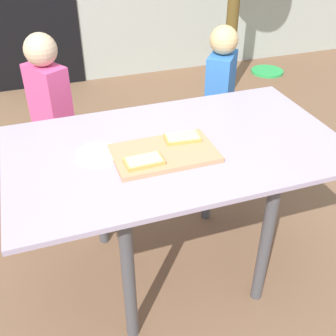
{
  "coord_description": "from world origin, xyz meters",
  "views": [
    {
      "loc": [
        -0.54,
        -1.45,
        1.7
      ],
      "look_at": [
        -0.04,
        0.0,
        0.65
      ],
      "focal_mm": 44.01,
      "sensor_mm": 36.0,
      "label": 1
    }
  ],
  "objects": [
    {
      "name": "garden_hose_coil",
      "position": [
        1.93,
        2.32,
        0.01
      ],
      "size": [
        0.35,
        0.35,
        0.03
      ],
      "primitive_type": "cylinder",
      "color": "green",
      "rests_on": "ground"
    },
    {
      "name": "ground_plane",
      "position": [
        0.0,
        0.0,
        0.0
      ],
      "size": [
        16.0,
        16.0,
        0.0
      ],
      "primitive_type": "plane",
      "color": "brown"
    },
    {
      "name": "plate_white_left",
      "position": [
        -0.34,
        0.03,
        0.77
      ],
      "size": [
        0.18,
        0.18,
        0.01
      ],
      "primitive_type": "cylinder",
      "color": "white",
      "rests_on": "dining_table"
    },
    {
      "name": "child_left",
      "position": [
        -0.48,
        0.8,
        0.63
      ],
      "size": [
        0.24,
        0.28,
        1.08
      ],
      "color": "#472C6A",
      "rests_on": "ground"
    },
    {
      "name": "cutting_board",
      "position": [
        -0.08,
        -0.06,
        0.78
      ],
      "size": [
        0.43,
        0.27,
        0.02
      ],
      "primitive_type": "cube",
      "color": "tan",
      "rests_on": "dining_table"
    },
    {
      "name": "pizza_slice_near_left",
      "position": [
        -0.18,
        -0.12,
        0.8
      ],
      "size": [
        0.16,
        0.09,
        0.02
      ],
      "color": "gold",
      "rests_on": "cutting_board"
    },
    {
      "name": "pizza_slice_far_right",
      "position": [
        0.03,
        -0.0,
        0.8
      ],
      "size": [
        0.16,
        0.1,
        0.02
      ],
      "color": "gold",
      "rests_on": "cutting_board"
    },
    {
      "name": "dining_table",
      "position": [
        0.0,
        0.0,
        0.66
      ],
      "size": [
        1.46,
        0.85,
        0.77
      ],
      "color": "#AD9EB8",
      "rests_on": "ground"
    },
    {
      "name": "child_right",
      "position": [
        0.55,
        0.7,
        0.6
      ],
      "size": [
        0.26,
        0.28,
        1.05
      ],
      "color": "#3C2442",
      "rests_on": "ground"
    }
  ]
}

